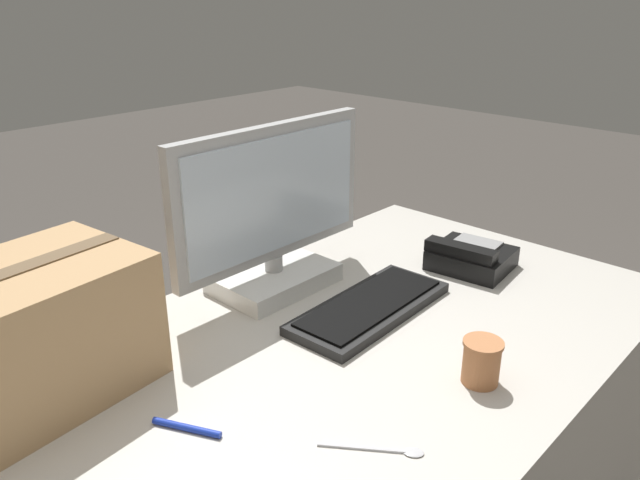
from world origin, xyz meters
The scene contains 7 objects.
monitor centered at (0.20, 0.30, 0.89)m, with size 0.56×0.20×0.40m.
keyboard centered at (0.26, 0.04, 0.73)m, with size 0.42×0.19×0.03m.
desk_phone centered at (0.62, 0.00, 0.75)m, with size 0.20×0.21×0.08m.
paper_cup_right centered at (0.19, -0.28, 0.76)m, with size 0.08×0.08×0.09m.
spoon centered at (-0.08, -0.26, 0.72)m, with size 0.11×0.15×0.00m.
cardboard_box centered at (-0.38, 0.29, 0.84)m, with size 0.40×0.31×0.25m.
pen_marker centered at (-0.27, 0.01, 0.72)m, with size 0.06×0.12×0.01m.
Camera 1 is at (-0.73, -0.73, 1.41)m, focal length 35.00 mm.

